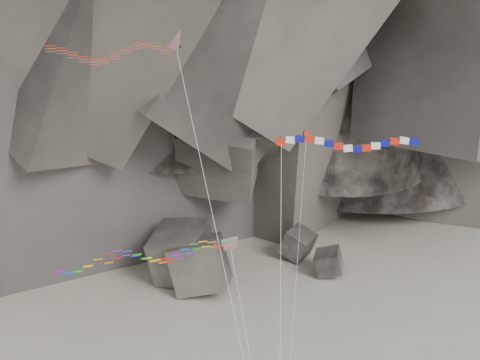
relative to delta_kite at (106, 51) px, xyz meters
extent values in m
cube|color=#47423F|center=(24.99, 35.73, -31.00)|extent=(6.14, 6.31, 4.99)
cube|color=#47423F|center=(8.24, 34.20, -31.03)|extent=(6.97, 6.69, 6.17)
cube|color=#47423F|center=(9.60, 28.15, -29.66)|extent=(8.92, 7.47, 7.78)
cube|color=#47423F|center=(10.22, 36.06, -31.60)|extent=(4.01, 4.53, 3.50)
cube|color=#47423F|center=(9.56, 32.30, -30.57)|extent=(8.96, 8.15, 6.24)
cube|color=#47423F|center=(7.85, 32.17, -29.70)|extent=(10.30, 10.23, 8.40)
cube|color=#47423F|center=(27.63, 29.99, -31.39)|extent=(5.34, 5.34, 3.83)
cylinder|color=silver|center=(7.27, -4.76, -15.45)|extent=(5.35, 9.57, 31.90)
cube|color=red|center=(11.84, -1.14, -6.45)|extent=(0.73, 0.60, 0.42)
cube|color=white|center=(12.47, -1.36, -6.27)|extent=(0.76, 0.61, 0.47)
cube|color=#0B0E82|center=(13.11, -1.62, -6.16)|extent=(0.78, 0.61, 0.50)
cube|color=red|center=(13.74, -1.90, -6.15)|extent=(0.78, 0.61, 0.51)
cube|color=white|center=(14.37, -2.19, -6.24)|extent=(0.77, 0.61, 0.48)
cube|color=#0B0E82|center=(15.00, -2.46, -6.40)|extent=(0.74, 0.60, 0.44)
cube|color=red|center=(15.63, -2.69, -6.58)|extent=(0.76, 0.60, 0.46)
cube|color=white|center=(16.26, -2.88, -6.72)|extent=(0.78, 0.61, 0.50)
cube|color=#0B0E82|center=(16.89, -3.03, -6.75)|extent=(0.78, 0.61, 0.51)
cube|color=red|center=(17.53, -3.15, -6.69)|extent=(0.77, 0.61, 0.49)
cube|color=white|center=(18.16, -3.26, -6.53)|extent=(0.75, 0.60, 0.45)
cube|color=#0B0E82|center=(18.79, -3.39, -6.35)|extent=(0.75, 0.60, 0.45)
cube|color=red|center=(19.42, -3.55, -6.20)|extent=(0.77, 0.61, 0.49)
cube|color=white|center=(20.05, -3.74, -6.14)|extent=(0.78, 0.61, 0.51)
cube|color=#0B0E82|center=(20.68, -3.98, -6.18)|extent=(0.78, 0.61, 0.50)
cylinder|color=silver|center=(10.88, -5.42, -18.92)|extent=(1.96, 8.24, 24.96)
cube|color=#ABCB0B|center=(7.93, -1.99, -13.49)|extent=(1.29, 0.62, 0.70)
cube|color=#0CB219|center=(7.93, -2.16, -13.75)|extent=(1.08, 0.47, 0.48)
cube|color=red|center=(14.69, 1.74, -6.53)|extent=(0.52, 0.34, 0.37)
cube|color=#0B0E82|center=(14.50, 1.75, -6.53)|extent=(0.21, 0.15, 0.38)
cylinder|color=silver|center=(12.30, -3.89, -18.96)|extent=(4.79, 11.28, 24.88)
camera|label=1|loc=(0.60, -41.61, 3.14)|focal=45.00mm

